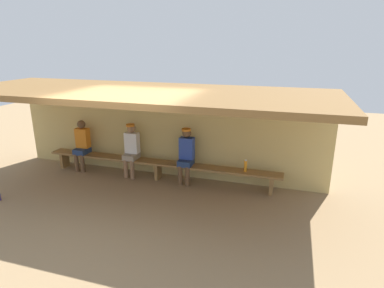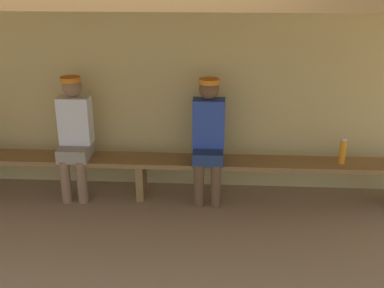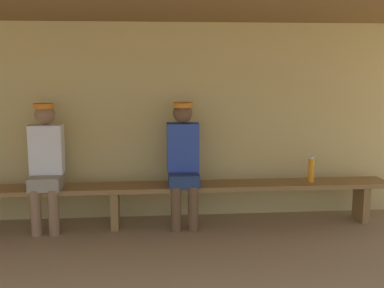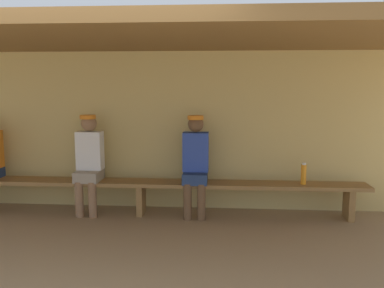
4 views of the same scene
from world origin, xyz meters
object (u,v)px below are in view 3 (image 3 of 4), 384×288
at_px(player_rightmost, 46,161).
at_px(water_bottle_orange, 311,170).
at_px(bench, 115,192).
at_px(player_in_white, 183,158).

bearing_deg(player_rightmost, water_bottle_orange, -0.24).
distance_m(player_rightmost, water_bottle_orange, 2.86).
xyz_separation_m(player_rightmost, water_bottle_orange, (2.85, -0.01, -0.15)).
height_order(bench, player_rightmost, player_rightmost).
relative_size(bench, water_bottle_orange, 21.31).
height_order(bench, water_bottle_orange, water_bottle_orange).
bearing_deg(bench, water_bottle_orange, -0.23).
bearing_deg(water_bottle_orange, player_in_white, 179.51).
distance_m(player_in_white, water_bottle_orange, 1.42).
bearing_deg(player_in_white, water_bottle_orange, -0.49).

